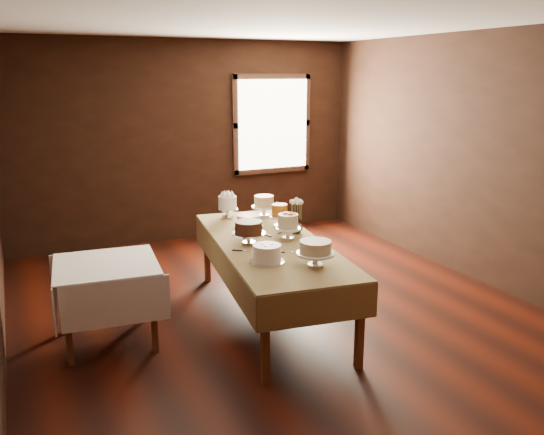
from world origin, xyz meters
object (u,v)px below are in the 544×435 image
at_px(side_table, 106,272).
at_px(cake_server_c, 261,233).
at_px(cake_speckled, 264,207).
at_px(cake_server_a, 292,251).
at_px(display_table, 270,248).
at_px(cake_server_e, 250,251).
at_px(cake_meringue, 228,208).
at_px(cake_chocolate, 249,233).
at_px(flower_vase, 296,226).
at_px(cake_server_b, 312,251).
at_px(cake_caramel, 280,217).
at_px(cake_server_d, 291,231).
at_px(cake_swirl, 267,254).
at_px(cake_cream, 315,254).
at_px(cake_flowers, 288,228).

distance_m(side_table, cake_server_c, 1.56).
relative_size(cake_speckled, cake_server_c, 1.27).
bearing_deg(cake_server_a, display_table, 103.18).
xyz_separation_m(side_table, cake_server_e, (1.22, -0.35, 0.13)).
relative_size(cake_meringue, cake_chocolate, 0.81).
bearing_deg(cake_speckled, cake_meringue, 165.01).
bearing_deg(cake_server_c, cake_chocolate, 122.92).
bearing_deg(cake_meringue, cake_server_e, -101.65).
distance_m(cake_chocolate, cake_server_c, 0.37).
bearing_deg(cake_server_e, flower_vase, 65.23).
bearing_deg(cake_server_e, cake_meringue, 114.43).
relative_size(cake_server_b, cake_server_c, 1.00).
relative_size(display_table, cake_server_b, 10.87).
distance_m(cake_caramel, cake_server_d, 0.23).
bearing_deg(cake_server_b, side_table, -114.21).
bearing_deg(cake_server_e, cake_swirl, -51.09).
distance_m(cake_server_a, flower_vase, 0.62).
bearing_deg(cake_server_d, side_table, 170.11).
bearing_deg(cake_cream, side_table, 148.89).
xyz_separation_m(side_table, cake_server_c, (1.54, 0.15, 0.13)).
distance_m(display_table, flower_vase, 0.43).
xyz_separation_m(cake_meringue, cake_server_d, (0.38, -0.79, -0.11)).
bearing_deg(cake_flowers, cake_caramel, 74.50).
height_order(cake_speckled, cake_server_c, cake_speckled).
xyz_separation_m(cake_chocolate, cake_server_e, (-0.09, -0.24, -0.10)).
height_order(display_table, cake_server_c, cake_server_c).
bearing_deg(cake_speckled, cake_caramel, -94.73).
height_order(side_table, flower_vase, flower_vase).
bearing_deg(cake_server_b, cake_server_a, -115.86).
distance_m(cake_meringue, cake_server_b, 1.50).
height_order(cake_speckled, cake_chocolate, cake_speckled).
bearing_deg(flower_vase, cake_swirl, -132.63).
bearing_deg(cake_speckled, cake_server_e, -119.85).
height_order(cake_server_d, cake_server_e, same).
bearing_deg(cake_cream, cake_swirl, 141.63).
distance_m(display_table, cake_speckled, 1.02).
xyz_separation_m(cake_chocolate, cake_cream, (0.25, -0.82, 0.00)).
distance_m(cake_flowers, cake_server_e, 0.55).
relative_size(display_table, cake_cream, 7.04).
relative_size(cake_swirl, cake_server_d, 1.28).
relative_size(cake_speckled, cake_swirl, 0.99).
bearing_deg(cake_server_e, cake_server_b, 12.32).
bearing_deg(cake_server_d, cake_server_a, -128.81).
height_order(side_table, cake_meringue, cake_meringue).
bearing_deg(side_table, cake_caramel, 9.39).
bearing_deg(cake_cream, cake_flowers, 79.37).
height_order(cake_server_c, cake_server_e, same).
xyz_separation_m(cake_server_c, flower_vase, (0.33, -0.13, 0.07)).
distance_m(side_table, cake_flowers, 1.73).
relative_size(display_table, cake_server_a, 10.87).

